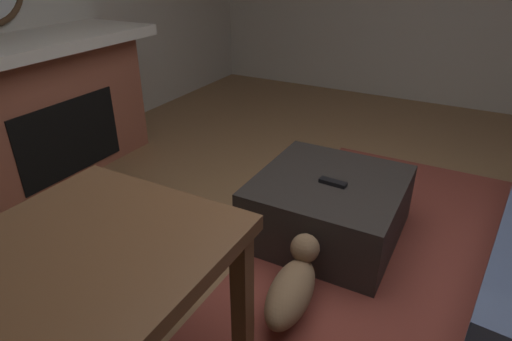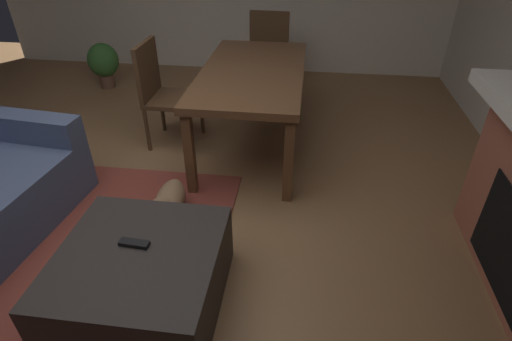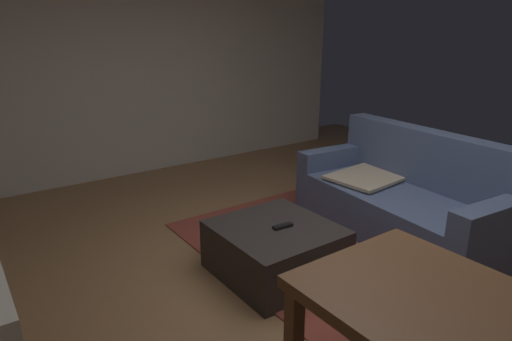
# 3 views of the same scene
# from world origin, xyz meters

# --- Properties ---
(floor) EXTENTS (8.54, 8.54, 0.00)m
(floor) POSITION_xyz_m (0.00, 0.00, 0.00)
(floor) COLOR olive
(area_rug) EXTENTS (2.60, 2.00, 0.01)m
(area_rug) POSITION_xyz_m (-0.45, 0.40, 0.01)
(area_rug) COLOR brown
(area_rug) RESTS_ON ground
(ottoman_coffee_table) EXTENTS (0.86, 0.84, 0.39)m
(ottoman_coffee_table) POSITION_xyz_m (-0.45, -0.26, 0.20)
(ottoman_coffee_table) COLOR #2D2826
(ottoman_coffee_table) RESTS_ON ground
(tv_remote) EXTENTS (0.06, 0.16, 0.02)m
(tv_remote) POSITION_xyz_m (-0.40, -0.23, 0.40)
(tv_remote) COLOR black
(tv_remote) RESTS_ON ottoman_coffee_table
(dining_table) EXTENTS (1.67, 0.86, 0.74)m
(dining_table) POSITION_xyz_m (1.39, -0.62, 0.66)
(dining_table) COLOR brown
(dining_table) RESTS_ON ground
(dining_chair_east) EXTENTS (0.45, 0.45, 0.93)m
(dining_chair_east) POSITION_xyz_m (2.62, -0.62, 0.52)
(dining_chair_east) COLOR #513823
(dining_chair_east) RESTS_ON ground
(dining_chair_north) EXTENTS (0.45, 0.45, 0.93)m
(dining_chair_north) POSITION_xyz_m (1.39, 0.20, 0.52)
(dining_chair_north) COLOR #513823
(dining_chair_north) RESTS_ON ground
(potted_plant) EXTENTS (0.36, 0.36, 0.54)m
(potted_plant) POSITION_xyz_m (2.61, 1.37, 0.32)
(potted_plant) COLOR brown
(potted_plant) RESTS_ON ground
(small_dog) EXTENTS (0.53, 0.25, 0.28)m
(small_dog) POSITION_xyz_m (0.25, -0.18, 0.17)
(small_dog) COLOR #8C6B4C
(small_dog) RESTS_ON ground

